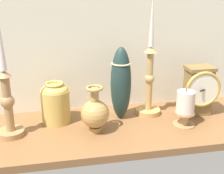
% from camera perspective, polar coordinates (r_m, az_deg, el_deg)
% --- Properties ---
extents(ground_plane, '(1.00, 0.36, 0.02)m').
position_cam_1_polar(ground_plane, '(1.06, 2.00, -7.68)').
color(ground_plane, brown).
extents(back_wall, '(1.20, 0.02, 0.65)m').
position_cam_1_polar(back_wall, '(1.13, 0.02, 12.11)').
color(back_wall, beige).
rests_on(back_wall, ground_plane).
extents(mantel_clock, '(0.13, 0.09, 0.18)m').
position_cam_1_polar(mantel_clock, '(1.14, 15.82, -0.51)').
color(mantel_clock, brown).
rests_on(mantel_clock, ground_plane).
extents(candlestick_tall_left, '(0.08, 0.08, 0.43)m').
position_cam_1_polar(candlestick_tall_left, '(0.99, -18.91, -1.48)').
color(candlestick_tall_left, '#A67B4D').
rests_on(candlestick_tall_left, ground_plane).
extents(candlestick_tall_center, '(0.09, 0.09, 0.43)m').
position_cam_1_polar(candlestick_tall_center, '(1.10, 6.96, 1.36)').
color(candlestick_tall_center, tan).
rests_on(candlestick_tall_center, ground_plane).
extents(brass_vase_bulbous, '(0.09, 0.09, 0.15)m').
position_cam_1_polar(brass_vase_bulbous, '(0.98, -3.18, -4.80)').
color(brass_vase_bulbous, '#B2884A').
rests_on(brass_vase_bulbous, ground_plane).
extents(brass_vase_jar, '(0.10, 0.10, 0.14)m').
position_cam_1_polar(brass_vase_jar, '(1.06, -10.46, -2.70)').
color(brass_vase_jar, tan).
rests_on(brass_vase_jar, ground_plane).
extents(pillar_candle_front, '(0.07, 0.07, 0.13)m').
position_cam_1_polar(pillar_candle_front, '(1.05, 13.41, -3.64)').
color(pillar_candle_front, tan).
rests_on(pillar_candle_front, ground_plane).
extents(tall_ceramic_vase, '(0.07, 0.07, 0.26)m').
position_cam_1_polar(tall_ceramic_vase, '(1.06, 1.65, 0.71)').
color(tall_ceramic_vase, '#1F3633').
rests_on(tall_ceramic_vase, ground_plane).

